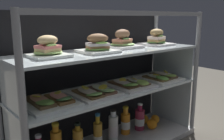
{
  "coord_description": "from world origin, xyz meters",
  "views": [
    {
      "loc": [
        -0.95,
        -1.14,
        0.87
      ],
      "look_at": [
        0.0,
        0.0,
        0.55
      ],
      "focal_mm": 39.25,
      "sensor_mm": 36.0,
      "label": 1
    }
  ],
  "objects": [
    {
      "name": "open_sandwich_tray_mid_left",
      "position": [
        -0.15,
        -0.03,
        0.44
      ],
      "size": [
        0.26,
        0.28,
        0.06
      ],
      "color": "white",
      "rests_on": "shelf_lower_glass"
    },
    {
      "name": "juice_bottle_near_post",
      "position": [
        0.3,
        0.04,
        0.12
      ],
      "size": [
        0.07,
        0.07,
        0.2
      ],
      "color": "#982942",
      "rests_on": "case_base_deck"
    },
    {
      "name": "orange_fruit_near_left_post",
      "position": [
        0.38,
        -0.01,
        0.08
      ],
      "size": [
        0.08,
        0.08,
        0.08
      ],
      "primitive_type": "sphere",
      "color": "orange",
      "rests_on": "case_base_deck"
    },
    {
      "name": "shelf_upper_glass",
      "position": [
        0.0,
        0.0,
        0.66
      ],
      "size": [
        1.25,
        0.37,
        0.02
      ],
      "primitive_type": "cube",
      "color": "silver",
      "rests_on": "riser_upper_tier"
    },
    {
      "name": "open_sandwich_tray_near_right_corner",
      "position": [
        -0.43,
        -0.01,
        0.44
      ],
      "size": [
        0.26,
        0.28,
        0.06
      ],
      "color": "white",
      "rests_on": "shelf_lower_glass"
    },
    {
      "name": "riser_upper_tier",
      "position": [
        0.0,
        0.0,
        0.54
      ],
      "size": [
        1.23,
        0.36,
        0.23
      ],
      "color": "silver",
      "rests_on": "shelf_lower_glass"
    },
    {
      "name": "orange_fruit_rolled_forward",
      "position": [
        0.47,
        0.03,
        0.07
      ],
      "size": [
        0.07,
        0.07,
        0.07
      ],
      "primitive_type": "sphere",
      "color": "orange",
      "rests_on": "case_base_deck"
    },
    {
      "name": "orange_fruit_beside_bottles",
      "position": [
        0.4,
        0.08,
        0.08
      ],
      "size": [
        0.08,
        0.08,
        0.08
      ],
      "primitive_type": "sphere",
      "color": "orange",
      "rests_on": "case_base_deck"
    },
    {
      "name": "riser_lower_tier",
      "position": [
        0.0,
        0.0,
        0.22
      ],
      "size": [
        1.23,
        0.36,
        0.37
      ],
      "color": "silver",
      "rests_on": "case_base_deck"
    },
    {
      "name": "juice_bottle_front_right_end",
      "position": [
        0.04,
        0.03,
        0.13
      ],
      "size": [
        0.07,
        0.07,
        0.23
      ],
      "color": "white",
      "rests_on": "case_base_deck"
    },
    {
      "name": "shelf_lower_glass",
      "position": [
        0.0,
        0.0,
        0.41
      ],
      "size": [
        1.25,
        0.37,
        0.02
      ],
      "primitive_type": "cube",
      "color": "silver",
      "rests_on": "riser_lower_tier"
    },
    {
      "name": "juice_bottle_back_right",
      "position": [
        0.18,
        0.06,
        0.12
      ],
      "size": [
        0.07,
        0.07,
        0.21
      ],
      "color": "orange",
      "rests_on": "case_base_deck"
    },
    {
      "name": "case_frame",
      "position": [
        0.0,
        0.12,
        0.49
      ],
      "size": [
        1.29,
        0.42,
        0.9
      ],
      "color": "gray",
      "rests_on": "ground"
    },
    {
      "name": "plated_roll_sandwich_near_right_corner",
      "position": [
        0.43,
        0.01,
        0.71
      ],
      "size": [
        0.2,
        0.2,
        0.12
      ],
      "color": "white",
      "rests_on": "shelf_upper_glass"
    },
    {
      "name": "open_sandwich_tray_far_left",
      "position": [
        0.14,
        -0.03,
        0.44
      ],
      "size": [
        0.26,
        0.28,
        0.05
      ],
      "color": "white",
      "rests_on": "shelf_lower_glass"
    },
    {
      "name": "plated_roll_sandwich_far_right",
      "position": [
        -0.13,
        -0.03,
        0.71
      ],
      "size": [
        0.2,
        0.2,
        0.11
      ],
      "color": "white",
      "rests_on": "shelf_upper_glass"
    },
    {
      "name": "juice_bottle_back_left",
      "position": [
        -0.09,
        0.03,
        0.13
      ],
      "size": [
        0.06,
        0.06,
        0.23
      ],
      "color": "gold",
      "rests_on": "case_base_deck"
    },
    {
      "name": "plated_roll_sandwich_near_left_corner",
      "position": [
        0.13,
        0.05,
        0.71
      ],
      "size": [
        0.21,
        0.21,
        0.12
      ],
      "color": "white",
      "rests_on": "shelf_upper_glass"
    },
    {
      "name": "open_sandwich_tray_near_left_corner",
      "position": [
        0.42,
        -0.04,
        0.44
      ],
      "size": [
        0.26,
        0.28,
        0.06
      ],
      "color": "white",
      "rests_on": "shelf_lower_glass"
    },
    {
      "name": "plated_roll_sandwich_center",
      "position": [
        -0.42,
        -0.0,
        0.71
      ],
      "size": [
        0.19,
        0.19,
        0.11
      ],
      "color": "white",
      "rests_on": "shelf_upper_glass"
    }
  ]
}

